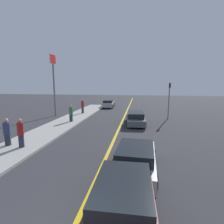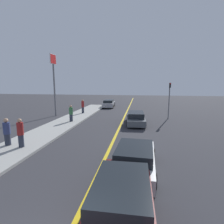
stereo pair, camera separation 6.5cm
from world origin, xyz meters
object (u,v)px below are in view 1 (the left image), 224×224
car_near_right_lane (124,199)px  pedestrian_far_standing (71,113)px  pedestrian_near_curb (21,133)px  car_ahead_center (135,159)px  pedestrian_mid_group (7,132)px  car_parked_left_lot (108,104)px  traffic_light (169,97)px  car_far_distant (136,118)px  pedestrian_by_sign (83,106)px  roadside_sign (53,73)px

car_near_right_lane → pedestrian_far_standing: 14.10m
car_near_right_lane → pedestrian_near_curb: pedestrian_near_curb is taller
car_ahead_center → pedestrian_mid_group: (-8.22, 1.85, 0.42)m
pedestrian_mid_group → car_parked_left_lot: bearing=81.4°
traffic_light → car_ahead_center: bearing=-105.1°
car_far_distant → pedestrian_by_sign: 8.61m
car_parked_left_lot → pedestrian_mid_group: pedestrian_mid_group is taller
pedestrian_near_curb → car_near_right_lane: bearing=-34.6°
pedestrian_mid_group → pedestrian_far_standing: pedestrian_mid_group is taller
car_near_right_lane → car_ahead_center: 3.06m
car_near_right_lane → roadside_sign: roadside_sign is taller
car_parked_left_lot → roadside_sign: size_ratio=0.62×
pedestrian_near_curb → car_far_distant: bearing=49.8°
pedestrian_near_curb → roadside_sign: roadside_sign is taller
car_near_right_lane → pedestrian_mid_group: pedestrian_mid_group is taller
car_ahead_center → car_far_distant: (-0.18, 9.90, -0.01)m
pedestrian_mid_group → roadside_sign: (-2.21, 10.99, 4.30)m
traffic_light → roadside_sign: size_ratio=0.55×
car_parked_left_lot → roadside_sign: (-5.28, -9.27, 4.69)m
pedestrian_far_standing → roadside_sign: size_ratio=0.23×
pedestrian_mid_group → car_ahead_center: bearing=-12.7°
pedestrian_mid_group → pedestrian_by_sign: 12.77m
car_ahead_center → pedestrian_far_standing: bearing=129.4°
pedestrian_far_standing → car_ahead_center: bearing=-53.5°
car_parked_left_lot → roadside_sign: 11.65m
car_near_right_lane → pedestrian_by_sign: pedestrian_by_sign is taller
roadside_sign → car_far_distant: bearing=-16.0°
car_ahead_center → pedestrian_far_standing: size_ratio=2.52×
traffic_light → roadside_sign: 14.26m
car_near_right_lane → car_far_distant: bearing=88.9°
pedestrian_mid_group → pedestrian_far_standing: (1.28, 7.53, -0.01)m
pedestrian_far_standing → pedestrian_by_sign: size_ratio=0.94×
car_ahead_center → traffic_light: traffic_light is taller
car_far_distant → traffic_light: traffic_light is taller
car_parked_left_lot → pedestrian_near_curb: (-1.97, -20.43, 0.43)m
car_far_distant → pedestrian_far_standing: (-6.77, -0.52, 0.41)m
car_parked_left_lot → car_ahead_center: bearing=-80.1°
car_near_right_lane → traffic_light: bearing=76.0°
pedestrian_mid_group → pedestrian_far_standing: size_ratio=1.02×
pedestrian_mid_group → pedestrian_by_sign: size_ratio=0.96×
car_near_right_lane → traffic_light: 16.77m
car_ahead_center → pedestrian_mid_group: size_ratio=2.47×
car_ahead_center → traffic_light: bearing=77.8°
pedestrian_far_standing → traffic_light: bearing=19.9°
pedestrian_by_sign → traffic_light: bearing=-7.5°
car_far_distant → roadside_sign: size_ratio=0.63×
car_near_right_lane → car_ahead_center: car_near_right_lane is taller
car_near_right_lane → roadside_sign: 19.42m
pedestrian_far_standing → roadside_sign: 6.54m
roadside_sign → car_parked_left_lot: bearing=60.4°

